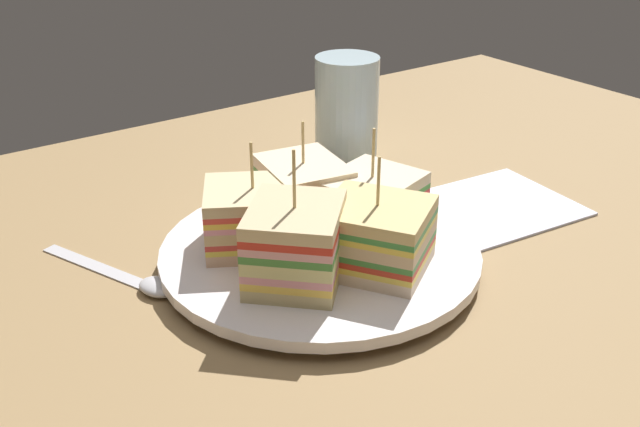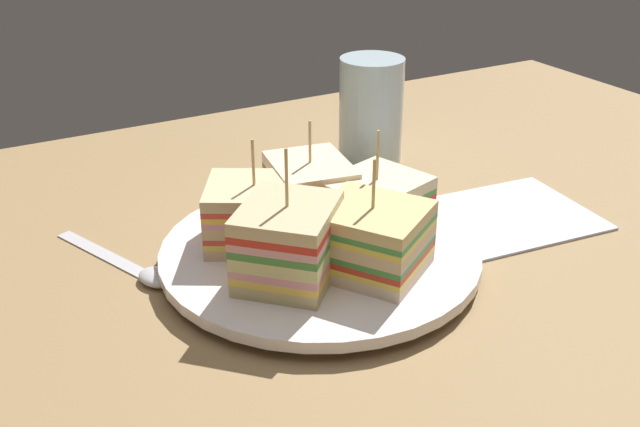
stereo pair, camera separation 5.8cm
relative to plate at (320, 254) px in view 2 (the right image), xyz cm
name	(u,v)px [view 2 (the right image)]	position (x,y,z in cm)	size (l,w,h in cm)	color
ground_plane	(320,274)	(0.00, 0.00, -1.92)	(122.07, 79.96, 1.80)	#96774C
plate	(320,254)	(0.00, 0.00, 0.00)	(25.85, 25.85, 1.68)	white
sandwich_wedge_0	(371,239)	(-1.63, 4.95, 3.27)	(10.06, 10.26, 9.09)	beige
sandwich_wedge_1	(373,205)	(-5.20, -0.27, 3.07)	(9.28, 8.58, 9.00)	#D0BE7B
sandwich_wedge_2	(310,191)	(-1.79, -4.90, 3.26)	(7.52, 8.64, 8.88)	beige
sandwich_wedge_3	(256,214)	(4.06, -3.27, 3.20)	(9.96, 9.58, 8.89)	beige
sandwich_wedge_4	(288,242)	(4.31, 2.94, 3.62)	(10.03, 10.04, 10.36)	#D1BB7D
chip_pile	(336,245)	(-0.42, 1.79, 1.61)	(5.56, 6.41, 2.02)	#D7B35C
spoon	(141,270)	(13.22, -5.63, -0.63)	(7.12, 14.16, 1.00)	silver
napkin	(509,214)	(-19.52, 0.84, -0.77)	(14.67, 12.18, 0.50)	white
drinking_glass	(371,118)	(-15.71, -17.17, 3.74)	(6.77, 6.77, 11.20)	silver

